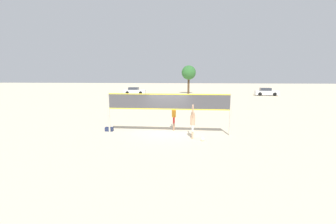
% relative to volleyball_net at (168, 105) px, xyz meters
% --- Properties ---
extents(ground_plane, '(200.00, 200.00, 0.00)m').
position_rel_volleyball_net_xyz_m(ground_plane, '(0.00, 0.00, -1.85)').
color(ground_plane, beige).
extents(volleyball_net, '(7.75, 0.11, 2.55)m').
position_rel_volleyball_net_xyz_m(volleyball_net, '(0.00, 0.00, 0.00)').
color(volleyball_net, beige).
rests_on(volleyball_net, ground_plane).
extents(player_spiker, '(0.28, 0.68, 1.98)m').
position_rel_volleyball_net_xyz_m(player_spiker, '(1.53, -0.91, -0.82)').
color(player_spiker, tan).
rests_on(player_spiker, ground_plane).
extents(player_blocker, '(0.28, 0.71, 2.20)m').
position_rel_volleyball_net_xyz_m(player_blocker, '(0.29, 1.02, -0.69)').
color(player_blocker, tan).
rests_on(player_blocker, ground_plane).
extents(volleyball, '(0.22, 0.22, 0.22)m').
position_rel_volleyball_net_xyz_m(volleyball, '(2.11, -1.39, -1.75)').
color(volleyball, silver).
rests_on(volleyball, ground_plane).
extents(gear_bag, '(0.52, 0.26, 0.27)m').
position_rel_volleyball_net_xyz_m(gear_bag, '(-3.96, 0.30, -1.72)').
color(gear_bag, navy).
rests_on(gear_bag, ground_plane).
extents(parked_car_near, '(4.26, 2.37, 1.41)m').
position_rel_volleyball_net_xyz_m(parked_car_near, '(15.50, 29.95, -1.21)').
color(parked_car_near, silver).
rests_on(parked_car_near, ground_plane).
extents(parked_car_mid, '(4.35, 1.98, 1.38)m').
position_rel_volleyball_net_xyz_m(parked_car_mid, '(-9.86, 30.60, -1.23)').
color(parked_car_mid, silver).
rests_on(parked_car_mid, ground_plane).
extents(tree_left_cluster, '(2.91, 2.91, 5.78)m').
position_rel_volleyball_net_xyz_m(tree_left_cluster, '(0.94, 33.30, 2.41)').
color(tree_left_cluster, '#4C3823').
rests_on(tree_left_cluster, ground_plane).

